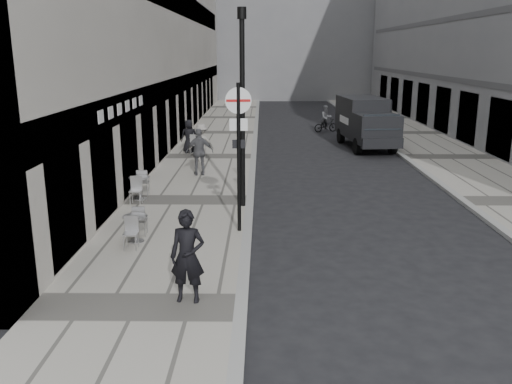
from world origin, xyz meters
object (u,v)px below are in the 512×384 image
Objects in this scene: sign_post at (239,138)px; panel_van at (365,120)px; walking_man at (188,256)px; cyclist at (326,122)px; lamppost at (242,100)px.

panel_van is (5.89, 13.86, -1.22)m from sign_post.
panel_van is at bearing 73.89° from walking_man.
sign_post is 20.09m from cyclist.
lamppost is at bearing -122.92° from panel_van.
lamppost is at bearing 87.22° from walking_man.
lamppost reaches higher than panel_van.
lamppost is 12.99m from panel_van.
lamppost is (0.01, 2.45, 0.78)m from sign_post.
walking_man is 24.33m from cyclist.
cyclist is (4.52, 17.01, -2.78)m from lamppost.
walking_man is 0.31× the size of lamppost.
walking_man is 7.18m from lamppost.
cyclist is at bearing 81.48° from walking_man.
sign_post reaches higher than cyclist.
lamppost is at bearing -125.44° from cyclist.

